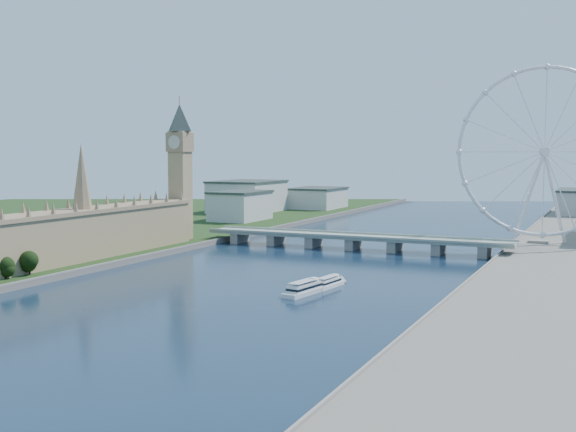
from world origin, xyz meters
The scene contains 8 objects.
ground centered at (0.00, 0.00, 0.00)m, with size 2000.00×2000.00×0.00m, color #183445.
parliament_range centered at (-128.00, 170.00, 18.48)m, with size 24.00×200.00×70.00m.
big_ben centered at (-128.00, 278.00, 66.57)m, with size 20.02×20.02×110.00m.
westminster_bridge centered at (0.00, 300.00, 6.63)m, with size 220.00×22.00×9.50m.
london_eye centered at (119.98, 355.08, 67.52)m, with size 113.60×39.12×124.30m.
city_skyline centered at (39.22, 560.08, 16.96)m, with size 505.00×280.00×32.00m.
tour_boat_near centered at (36.48, 159.14, 0.00)m, with size 6.77×26.64×5.86m, color white, non-canonical shape.
tour_boat_far centered at (32.68, 137.50, 0.00)m, with size 8.06×31.45×6.97m, color silver, non-canonical shape.
Camera 1 is at (167.00, -174.21, 67.49)m, focal length 45.00 mm.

